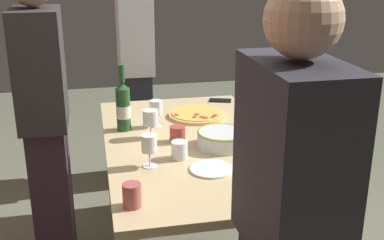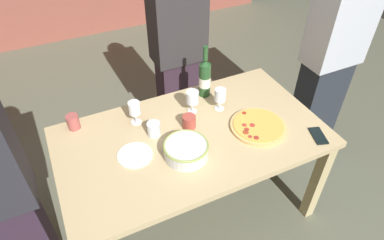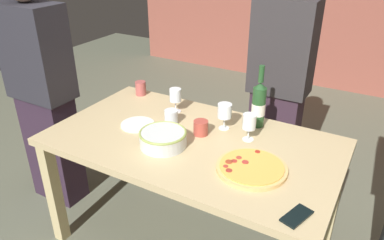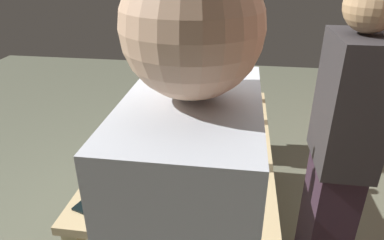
# 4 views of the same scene
# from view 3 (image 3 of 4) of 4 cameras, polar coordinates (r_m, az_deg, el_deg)

# --- Properties ---
(ground_plane) EXTENTS (8.00, 8.00, 0.00)m
(ground_plane) POSITION_cam_3_polar(r_m,az_deg,el_deg) (2.52, 0.00, -17.90)
(ground_plane) COLOR #5F6350
(dining_table) EXTENTS (1.60, 0.90, 0.75)m
(dining_table) POSITION_cam_3_polar(r_m,az_deg,el_deg) (2.11, 0.00, -5.15)
(dining_table) COLOR tan
(dining_table) RESTS_ON ground
(pizza) EXTENTS (0.35, 0.35, 0.03)m
(pizza) POSITION_cam_3_polar(r_m,az_deg,el_deg) (1.82, 9.14, -7.27)
(pizza) COLOR #E5B36A
(pizza) RESTS_ON dining_table
(serving_bowl) EXTENTS (0.26, 0.26, 0.08)m
(serving_bowl) POSITION_cam_3_polar(r_m,az_deg,el_deg) (1.98, -4.48, -2.77)
(serving_bowl) COLOR silver
(serving_bowl) RESTS_ON dining_table
(wine_bottle) EXTENTS (0.08, 0.08, 0.37)m
(wine_bottle) POSITION_cam_3_polar(r_m,az_deg,el_deg) (2.18, 10.22, 2.43)
(wine_bottle) COLOR #224A24
(wine_bottle) RESTS_ON dining_table
(wine_glass_near_pizza) EXTENTS (0.07, 0.07, 0.15)m
(wine_glass_near_pizza) POSITION_cam_3_polar(r_m,az_deg,el_deg) (2.03, 8.79, -0.46)
(wine_glass_near_pizza) COLOR white
(wine_glass_near_pizza) RESTS_ON dining_table
(wine_glass_by_bottle) EXTENTS (0.08, 0.08, 0.16)m
(wine_glass_by_bottle) POSITION_cam_3_polar(r_m,az_deg,el_deg) (2.13, 5.05, 1.34)
(wine_glass_by_bottle) COLOR white
(wine_glass_by_bottle) RESTS_ON dining_table
(wine_glass_far_left) EXTENTS (0.07, 0.07, 0.16)m
(wine_glass_far_left) POSITION_cam_3_polar(r_m,az_deg,el_deg) (2.33, -2.57, 3.66)
(wine_glass_far_left) COLOR white
(wine_glass_far_left) RESTS_ON dining_table
(cup_amber) EXTENTS (0.08, 0.08, 0.09)m
(cup_amber) POSITION_cam_3_polar(r_m,az_deg,el_deg) (2.21, -3.22, 0.48)
(cup_amber) COLOR white
(cup_amber) RESTS_ON dining_table
(cup_ceramic) EXTENTS (0.07, 0.07, 0.10)m
(cup_ceramic) POSITION_cam_3_polar(r_m,az_deg,el_deg) (2.63, -7.90, 4.87)
(cup_ceramic) COLOR #AA4E4B
(cup_ceramic) RESTS_ON dining_table
(cup_spare) EXTENTS (0.08, 0.08, 0.08)m
(cup_spare) POSITION_cam_3_polar(r_m,az_deg,el_deg) (2.09, 1.36, -1.19)
(cup_spare) COLOR #AE4538
(cup_spare) RESTS_ON dining_table
(side_plate) EXTENTS (0.20, 0.20, 0.01)m
(side_plate) POSITION_cam_3_polar(r_m,az_deg,el_deg) (2.23, -8.35, -0.66)
(side_plate) COLOR white
(side_plate) RESTS_ON dining_table
(cell_phone) EXTENTS (0.11, 0.16, 0.01)m
(cell_phone) POSITION_cam_3_polar(r_m,az_deg,el_deg) (1.60, 15.82, -14.02)
(cell_phone) COLOR black
(cell_phone) RESTS_ON dining_table
(person_guest_left) EXTENTS (0.42, 0.24, 1.63)m
(person_guest_left) POSITION_cam_3_polar(r_m,az_deg,el_deg) (2.65, -21.93, 3.80)
(person_guest_left) COLOR #2F2030
(person_guest_left) RESTS_ON ground
(person_guest_right) EXTENTS (0.39, 0.24, 1.65)m
(person_guest_right) POSITION_cam_3_polar(r_m,az_deg,el_deg) (2.57, 13.20, 4.91)
(person_guest_right) COLOR #31202C
(person_guest_right) RESTS_ON ground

